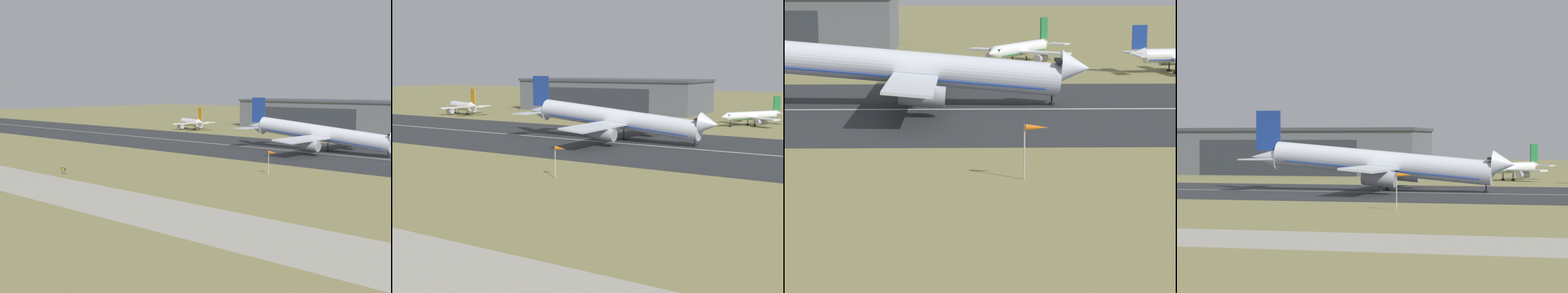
# 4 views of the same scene
# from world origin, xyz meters

# --- Properties ---
(ground_plane) EXTENTS (726.21, 726.21, 0.00)m
(ground_plane) POSITION_xyz_m (0.00, 56.00, 0.00)
(ground_plane) COLOR olive
(runway_strip) EXTENTS (486.21, 54.01, 0.06)m
(runway_strip) POSITION_xyz_m (0.00, 112.00, 0.03)
(runway_strip) COLOR #2B2D30
(runway_strip) RESTS_ON ground_plane
(runway_centreline) EXTENTS (437.59, 0.70, 0.01)m
(runway_centreline) POSITION_xyz_m (0.00, 112.00, 0.07)
(runway_centreline) COLOR silver
(runway_centreline) RESTS_ON runway_strip
(hangar_building) EXTENTS (77.95, 29.93, 13.40)m
(hangar_building) POSITION_xyz_m (-38.93, 199.17, 6.72)
(hangar_building) COLOR slate
(hangar_building) RESTS_ON ground_plane
(airplane_landing) EXTENTS (53.01, 44.81, 15.83)m
(airplane_landing) POSITION_xyz_m (7.47, 115.74, 5.37)
(airplane_landing) COLOR silver
(airplane_landing) RESTS_ON ground_plane
(airplane_parked_centre) EXTENTS (21.41, 23.80, 8.93)m
(airplane_parked_centre) POSITION_xyz_m (26.76, 169.54, 3.06)
(airplane_parked_centre) COLOR white
(airplane_parked_centre) RESTS_ON ground_plane
(windsock_pole) EXTENTS (2.33, 0.89, 5.34)m
(windsock_pole) POSITION_xyz_m (22.11, 69.67, 4.75)
(windsock_pole) COLOR #B7B7BC
(windsock_pole) RESTS_ON ground_plane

